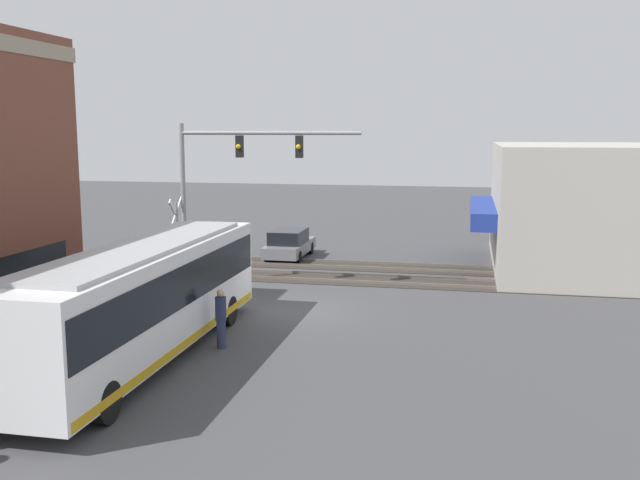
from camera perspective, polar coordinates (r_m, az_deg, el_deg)
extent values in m
plane|color=#424244|center=(26.26, -2.31, -5.76)|extent=(120.00, 120.00, 0.00)
cube|color=#B2ADA3|center=(36.28, 20.41, 2.50)|extent=(12.55, 8.36, 5.92)
cube|color=navy|center=(35.91, 12.90, 2.19)|extent=(8.78, 1.20, 0.80)
cube|color=white|center=(21.10, -13.91, -4.51)|extent=(12.46, 2.55, 2.83)
cube|color=black|center=(21.01, -13.95, -3.38)|extent=(12.21, 2.59, 1.19)
cube|color=gold|center=(21.42, -13.78, -7.75)|extent=(12.21, 2.58, 0.24)
cube|color=#A5A8AA|center=(20.82, -14.06, -0.56)|extent=(10.59, 2.17, 0.12)
cylinder|color=black|center=(25.00, -9.79, -5.45)|extent=(1.00, 2.57, 1.00)
cylinder|color=black|center=(17.77, -20.05, -11.84)|extent=(1.00, 2.57, 1.00)
cylinder|color=gray|center=(30.77, -10.85, 2.75)|extent=(0.20, 0.20, 6.87)
cylinder|color=gray|center=(29.35, -4.10, 8.54)|extent=(0.16, 7.59, 0.16)
cube|color=black|center=(29.73, -6.45, 7.45)|extent=(0.30, 0.27, 0.90)
sphere|color=yellow|center=(29.57, -6.55, 7.44)|extent=(0.20, 0.20, 0.20)
cube|color=black|center=(29.04, -1.66, 7.47)|extent=(0.30, 0.27, 0.90)
sphere|color=yellow|center=(28.88, -1.74, 7.46)|extent=(0.20, 0.20, 0.20)
cylinder|color=gray|center=(30.51, -11.35, -0.42)|extent=(0.14, 0.14, 3.60)
cube|color=white|center=(30.33, -11.43, 2.00)|extent=(1.41, 0.06, 1.41)
cube|color=white|center=(30.33, -11.43, 2.00)|extent=(1.41, 0.06, 1.41)
cylinder|color=#38383A|center=(30.43, -11.38, 0.51)|extent=(0.08, 0.90, 0.08)
sphere|color=red|center=(30.21, -10.63, 0.47)|extent=(0.28, 0.28, 0.28)
sphere|color=red|center=(30.57, -12.19, 0.52)|extent=(0.28, 0.28, 0.28)
cube|color=#332D28|center=(31.95, 0.32, -3.09)|extent=(2.60, 60.00, 0.03)
cube|color=#6B6056|center=(31.25, 0.06, -3.24)|extent=(0.07, 60.00, 0.15)
cube|color=#6B6056|center=(32.63, 0.57, -2.73)|extent=(0.07, 60.00, 0.15)
cube|color=#332D28|center=(35.03, 1.36, -2.03)|extent=(2.60, 60.00, 0.03)
cube|color=#6B6056|center=(34.33, 1.15, -2.15)|extent=(0.07, 60.00, 0.15)
cube|color=#6B6056|center=(35.71, 1.57, -1.72)|extent=(0.07, 60.00, 0.15)
cube|color=slate|center=(37.05, -2.45, -0.61)|extent=(4.52, 1.80, 0.57)
cube|color=black|center=(36.74, -2.54, 0.30)|extent=(2.49, 1.62, 0.68)
cylinder|color=black|center=(38.43, -1.93, -0.60)|extent=(0.64, 1.82, 0.64)
cylinder|color=black|center=(35.76, -3.00, -1.32)|extent=(0.64, 1.82, 0.64)
cylinder|color=#2D3351|center=(22.13, -7.91, -7.46)|extent=(0.28, 0.28, 0.87)
cylinder|color=#262D4C|center=(21.92, -7.95, -5.45)|extent=(0.34, 0.34, 0.73)
sphere|color=tan|center=(21.81, -7.98, -4.23)|extent=(0.24, 0.24, 0.24)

